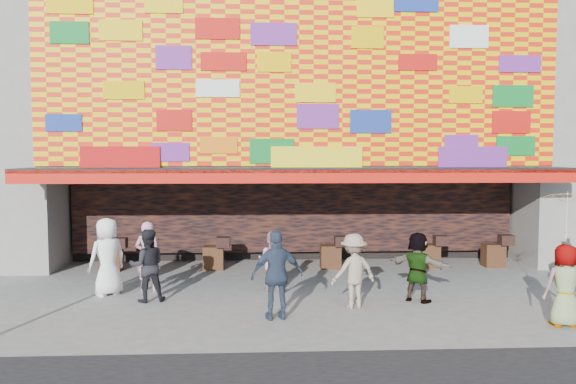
# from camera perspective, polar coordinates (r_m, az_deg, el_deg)

# --- Properties ---
(ground) EXTENTS (90.00, 90.00, 0.00)m
(ground) POSITION_cam_1_polar(r_m,az_deg,el_deg) (12.55, 2.37, -12.06)
(ground) COLOR slate
(ground) RESTS_ON ground
(shop_building) EXTENTS (15.20, 9.40, 10.00)m
(shop_building) POSITION_cam_1_polar(r_m,az_deg,el_deg) (20.29, 0.29, 8.99)
(shop_building) COLOR gray
(shop_building) RESTS_ON ground
(ped_a) EXTENTS (1.09, 1.07, 1.90)m
(ped_a) POSITION_cam_1_polar(r_m,az_deg,el_deg) (14.40, -17.88, -6.28)
(ped_a) COLOR white
(ped_a) RESTS_ON ground
(ped_b) EXTENTS (0.70, 0.51, 1.77)m
(ped_b) POSITION_cam_1_polar(r_m,az_deg,el_deg) (14.53, -14.06, -6.37)
(ped_b) COLOR pink
(ped_b) RESTS_ON ground
(ped_c) EXTENTS (0.97, 0.84, 1.70)m
(ped_c) POSITION_cam_1_polar(r_m,az_deg,el_deg) (13.58, -14.11, -7.24)
(ped_c) COLOR black
(ped_c) RESTS_ON ground
(ped_d) EXTENTS (1.22, 0.94, 1.66)m
(ped_d) POSITION_cam_1_polar(r_m,az_deg,el_deg) (12.77, 6.67, -7.95)
(ped_d) COLOR gray
(ped_d) RESTS_ON ground
(ped_e) EXTENTS (1.17, 0.68, 1.87)m
(ped_e) POSITION_cam_1_polar(r_m,az_deg,el_deg) (11.78, -1.12, -8.42)
(ped_e) COLOR #2E3B51
(ped_e) RESTS_ON ground
(ped_f) EXTENTS (1.49, 1.32, 1.64)m
(ped_f) POSITION_cam_1_polar(r_m,az_deg,el_deg) (13.53, 13.05, -7.41)
(ped_f) COLOR gray
(ped_f) RESTS_ON ground
(ped_g) EXTENTS (0.82, 0.54, 1.66)m
(ped_g) POSITION_cam_1_polar(r_m,az_deg,el_deg) (12.62, 26.34, -8.50)
(ped_g) COLOR gray
(ped_g) RESTS_ON ground
(ped_i) EXTENTS (0.88, 0.78, 1.50)m
(ped_i) POSITION_cam_1_polar(r_m,az_deg,el_deg) (14.21, -1.66, -7.03)
(ped_i) COLOR pink
(ped_i) RESTS_ON ground
(parasol) EXTENTS (1.13, 1.15, 1.97)m
(parasol) POSITION_cam_1_polar(r_m,az_deg,el_deg) (12.40, 26.53, -2.24)
(parasol) COLOR #FFDDA0
(parasol) RESTS_ON ground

